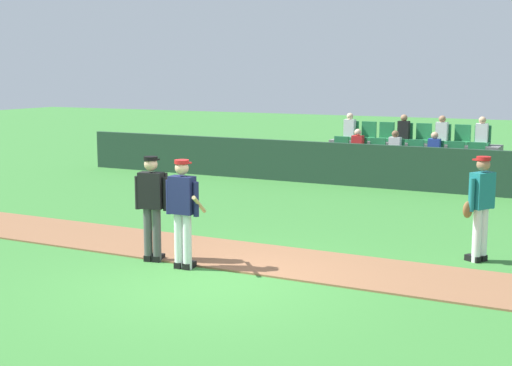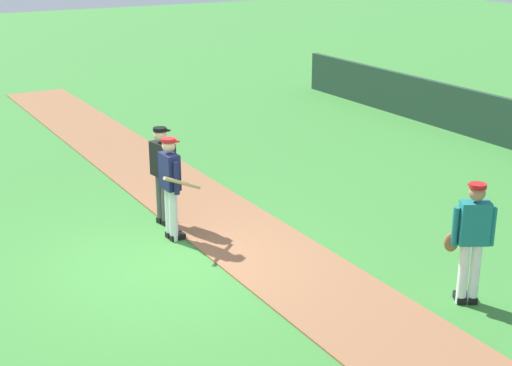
{
  "view_description": "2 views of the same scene",
  "coord_description": "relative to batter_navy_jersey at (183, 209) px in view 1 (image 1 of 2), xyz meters",
  "views": [
    {
      "loc": [
        5.37,
        -9.0,
        3.13
      ],
      "look_at": [
        -0.18,
        1.88,
        1.23
      ],
      "focal_mm": 50.42,
      "sensor_mm": 36.0,
      "label": 1
    },
    {
      "loc": [
        9.82,
        -4.1,
        4.89
      ],
      "look_at": [
        0.04,
        1.61,
        1.03
      ],
      "focal_mm": 51.54,
      "sensor_mm": 36.0,
      "label": 2
    }
  ],
  "objects": [
    {
      "name": "ground_plane",
      "position": [
        0.75,
        -0.44,
        -0.97
      ],
      "size": [
        80.0,
        80.0,
        0.0
      ],
      "primitive_type": "plane",
      "color": "#387A33"
    },
    {
      "name": "infield_dirt_path",
      "position": [
        0.75,
        1.07,
        -0.95
      ],
      "size": [
        28.0,
        1.8,
        0.03
      ],
      "primitive_type": "cube",
      "color": "brown",
      "rests_on": "ground"
    },
    {
      "name": "dugout_fence",
      "position": [
        0.75,
        9.24,
        -0.38
      ],
      "size": [
        20.0,
        0.16,
        1.17
      ],
      "primitive_type": "cube",
      "color": "#1E3828",
      "rests_on": "ground"
    },
    {
      "name": "stadium_bleachers",
      "position": [
        0.75,
        10.69,
        -0.45
      ],
      "size": [
        5.0,
        2.1,
        1.9
      ],
      "color": "slate",
      "rests_on": "ground"
    },
    {
      "name": "batter_navy_jersey",
      "position": [
        0.0,
        0.0,
        0.0
      ],
      "size": [
        0.7,
        0.77,
        1.76
      ],
      "color": "white",
      "rests_on": "ground"
    },
    {
      "name": "umpire_home_plate",
      "position": [
        -0.7,
        0.16,
        0.03
      ],
      "size": [
        0.58,
        0.36,
        1.76
      ],
      "color": "#4C4C4C",
      "rests_on": "ground"
    },
    {
      "name": "runner_teal_jersey",
      "position": [
        4.13,
        2.6,
        -0.01
      ],
      "size": [
        0.47,
        0.59,
        1.76
      ],
      "color": "white",
      "rests_on": "ground"
    }
  ]
}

